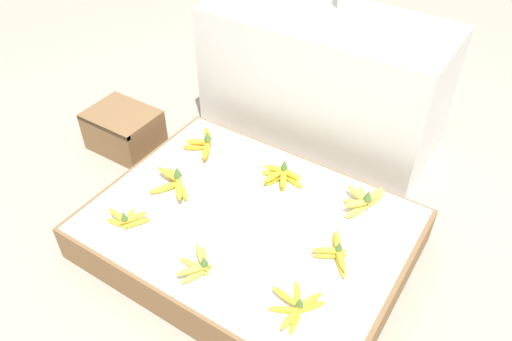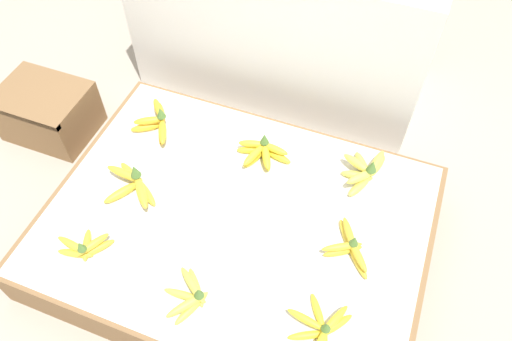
% 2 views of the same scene
% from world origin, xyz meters
% --- Properties ---
extents(ground_plane, '(10.00, 10.00, 0.00)m').
position_xyz_m(ground_plane, '(0.00, 0.00, 0.00)').
color(ground_plane, '#A89E8E').
extents(display_platform, '(1.29, 0.96, 0.18)m').
position_xyz_m(display_platform, '(0.00, 0.00, 0.09)').
color(display_platform, olive).
rests_on(display_platform, ground_plane).
extents(back_vendor_table, '(1.22, 0.55, 0.69)m').
position_xyz_m(back_vendor_table, '(-0.14, 0.91, 0.34)').
color(back_vendor_table, white).
rests_on(back_vendor_table, ground_plane).
extents(wooden_crate, '(0.35, 0.28, 0.22)m').
position_xyz_m(wooden_crate, '(-0.96, 0.24, 0.11)').
color(wooden_crate, olive).
rests_on(wooden_crate, ground_plane).
extents(banana_bunch_front_left, '(0.17, 0.12, 0.09)m').
position_xyz_m(banana_bunch_front_left, '(-0.40, -0.29, 0.21)').
color(banana_bunch_front_left, gold).
rests_on(banana_bunch_front_left, display_platform).
extents(banana_bunch_front_midleft, '(0.14, 0.19, 0.09)m').
position_xyz_m(banana_bunch_front_midleft, '(-0.01, -0.32, 0.21)').
color(banana_bunch_front_midleft, gold).
rests_on(banana_bunch_front_midleft, display_platform).
extents(banana_bunch_front_midright, '(0.19, 0.22, 0.08)m').
position_xyz_m(banana_bunch_front_midright, '(0.38, -0.27, 0.20)').
color(banana_bunch_front_midright, yellow).
rests_on(banana_bunch_front_midright, display_platform).
extents(banana_bunch_middle_left, '(0.23, 0.19, 0.11)m').
position_xyz_m(banana_bunch_middle_left, '(-0.38, -0.02, 0.21)').
color(banana_bunch_middle_left, gold).
rests_on(banana_bunch_middle_left, display_platform).
extents(banana_bunch_middle_midright, '(0.17, 0.19, 0.09)m').
position_xyz_m(banana_bunch_middle_midright, '(0.39, 0.01, 0.21)').
color(banana_bunch_middle_midright, gold).
rests_on(banana_bunch_middle_midright, display_platform).
extents(banana_bunch_back_left, '(0.18, 0.22, 0.11)m').
position_xyz_m(banana_bunch_back_left, '(-0.44, 0.27, 0.21)').
color(banana_bunch_back_left, gold).
rests_on(banana_bunch_back_left, display_platform).
extents(banana_bunch_back_midleft, '(0.21, 0.14, 0.10)m').
position_xyz_m(banana_bunch_back_midleft, '(-0.01, 0.28, 0.21)').
color(banana_bunch_back_midleft, yellow).
rests_on(banana_bunch_back_midleft, display_platform).
extents(banana_bunch_back_midright, '(0.16, 0.23, 0.11)m').
position_xyz_m(banana_bunch_back_midright, '(0.36, 0.33, 0.21)').
color(banana_bunch_back_midright, '#DBCC4C').
rests_on(banana_bunch_back_midright, display_platform).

